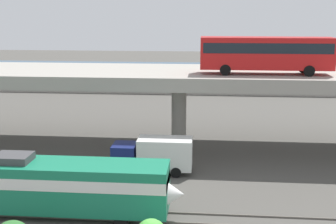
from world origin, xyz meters
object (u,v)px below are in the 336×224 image
(parked_car_0, at_px, (210,76))
(parked_car_5, at_px, (140,74))
(parked_car_3, at_px, (332,75))
(parked_car_4, at_px, (72,72))
(transit_bus_on_overpass, at_px, (266,52))
(service_truck_west, at_px, (155,154))
(parked_car_2, at_px, (178,77))
(parked_car_6, at_px, (274,79))
(train_locomotive, at_px, (65,184))
(parked_car_1, at_px, (97,76))

(parked_car_0, height_order, parked_car_5, same)
(parked_car_3, relative_size, parked_car_4, 0.97)
(transit_bus_on_overpass, xyz_separation_m, service_truck_west, (-9.70, -5.65, -8.26))
(parked_car_2, bearing_deg, transit_bus_on_overpass, -73.10)
(transit_bus_on_overpass, height_order, parked_car_5, transit_bus_on_overpass)
(parked_car_2, height_order, parked_car_4, same)
(parked_car_2, distance_m, parked_car_6, 16.56)
(train_locomotive, bearing_deg, parked_car_0, 78.80)
(parked_car_2, bearing_deg, parked_car_0, 24.91)
(service_truck_west, xyz_separation_m, parked_car_6, (15.91, 39.59, 0.71))
(parked_car_4, bearing_deg, service_truck_west, -64.73)
(transit_bus_on_overpass, distance_m, parked_car_2, 36.41)
(parked_car_1, relative_size, parked_car_2, 1.00)
(parked_car_5, bearing_deg, parked_car_3, 3.37)
(train_locomotive, distance_m, parked_car_4, 55.58)
(parked_car_1, height_order, parked_car_4, same)
(transit_bus_on_overpass, distance_m, parked_car_4, 50.42)
(parked_car_6, bearing_deg, parked_car_1, -0.79)
(service_truck_west, xyz_separation_m, parked_car_4, (-21.15, 44.80, 0.71))
(parked_car_0, bearing_deg, parked_car_3, -173.66)
(service_truck_west, bearing_deg, transit_bus_on_overpass, -149.79)
(parked_car_5, bearing_deg, parked_car_0, -1.84)
(parked_car_2, xyz_separation_m, parked_car_5, (-7.10, 3.00, -0.00))
(parked_car_1, distance_m, parked_car_4, 7.67)
(service_truck_west, height_order, parked_car_3, parked_car_3)
(parked_car_5, bearing_deg, train_locomotive, -87.06)
(parked_car_3, height_order, parked_car_6, same)
(transit_bus_on_overpass, height_order, parked_car_1, transit_bus_on_overpass)
(service_truck_west, distance_m, parked_car_4, 49.55)
(parked_car_4, bearing_deg, train_locomotive, -73.24)
(train_locomotive, relative_size, parked_car_1, 3.73)
(service_truck_west, bearing_deg, train_locomotive, 58.69)
(service_truck_west, height_order, parked_car_4, parked_car_4)
(parked_car_1, height_order, parked_car_3, same)
(transit_bus_on_overpass, bearing_deg, parked_car_1, 125.88)
(service_truck_west, distance_m, parked_car_1, 42.80)
(parked_car_2, distance_m, parked_car_4, 21.12)
(parked_car_3, distance_m, parked_car_4, 48.19)
(parked_car_2, xyz_separation_m, parked_car_4, (-20.50, 5.07, -0.00))
(train_locomotive, bearing_deg, parked_car_2, 84.69)
(parked_car_6, bearing_deg, parked_car_2, -0.49)
(transit_bus_on_overpass, relative_size, parked_car_0, 2.61)
(train_locomotive, relative_size, parked_car_0, 3.62)
(parked_car_2, bearing_deg, parked_car_3, 10.33)
(service_truck_west, relative_size, parked_car_2, 1.52)
(parked_car_0, xyz_separation_m, parked_car_3, (22.11, 2.46, -0.00))
(parked_car_1, bearing_deg, service_truck_west, 110.74)
(train_locomotive, height_order, transit_bus_on_overpass, transit_bus_on_overpass)
(parked_car_1, relative_size, parked_car_6, 0.97)
(train_locomotive, relative_size, parked_car_4, 3.70)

